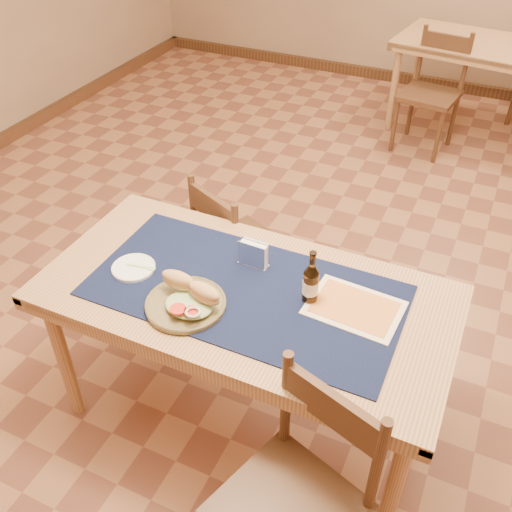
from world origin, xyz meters
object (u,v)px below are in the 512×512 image
at_px(beer_bottle, 311,283).
at_px(napkin_holder, 253,254).
at_px(chair_main_far, 237,248).
at_px(main_table, 245,306).
at_px(sandwich_plate, 188,300).
at_px(back_table, 495,55).
at_px(chair_main_near, 296,498).

distance_m(beer_bottle, napkin_holder, 0.30).
distance_m(chair_main_far, napkin_holder, 0.65).
distance_m(main_table, beer_bottle, 0.30).
bearing_deg(napkin_holder, beer_bottle, -20.13).
bearing_deg(beer_bottle, chair_main_far, 136.93).
bearing_deg(sandwich_plate, napkin_holder, 70.43).
bearing_deg(back_table, chair_main_near, -91.61).
xyz_separation_m(chair_main_far, napkin_holder, (0.30, -0.44, 0.37)).
relative_size(main_table, chair_main_near, 1.77).
distance_m(chair_main_near, napkin_holder, 0.92).
bearing_deg(napkin_holder, chair_main_near, -55.79).
bearing_deg(chair_main_near, sandwich_plate, 147.55).
distance_m(main_table, chair_main_near, 0.73).
height_order(back_table, sandwich_plate, sandwich_plate).
bearing_deg(chair_main_near, beer_bottle, 108.20).
bearing_deg(chair_main_near, main_table, 128.77).
height_order(main_table, chair_main_near, chair_main_near).
height_order(chair_main_far, beer_bottle, beer_bottle).
bearing_deg(napkin_holder, main_table, -76.61).
distance_m(sandwich_plate, beer_bottle, 0.46).
distance_m(chair_main_near, sandwich_plate, 0.77).
relative_size(chair_main_near, beer_bottle, 3.97).
xyz_separation_m(main_table, sandwich_plate, (-0.15, -0.17, 0.12)).
bearing_deg(sandwich_plate, beer_bottle, 29.33).
bearing_deg(main_table, chair_main_far, 119.50).
bearing_deg(back_table, napkin_holder, -100.28).
xyz_separation_m(back_table, chair_main_near, (-0.11, -3.96, -0.20)).
xyz_separation_m(chair_main_near, beer_bottle, (-0.20, 0.60, 0.37)).
bearing_deg(sandwich_plate, main_table, 48.48).
height_order(main_table, chair_main_far, chair_main_far).
bearing_deg(chair_main_near, back_table, 88.39).
height_order(chair_main_near, beer_bottle, beer_bottle).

